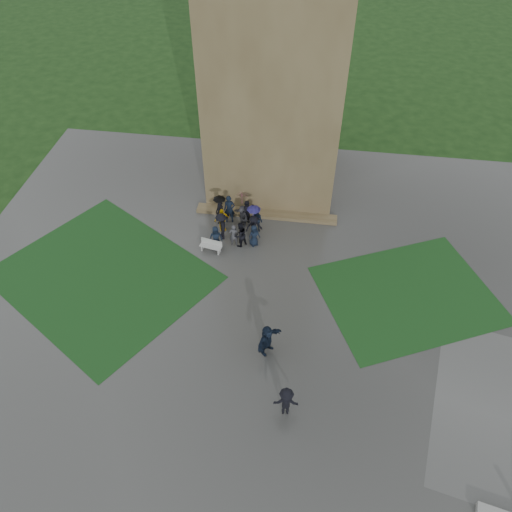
# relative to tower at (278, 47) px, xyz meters

# --- Properties ---
(ground) EXTENTS (120.00, 120.00, 0.00)m
(ground) POSITION_rel_tower_xyz_m (0.00, -15.00, -9.00)
(ground) COLOR black
(plaza) EXTENTS (34.00, 34.00, 0.02)m
(plaza) POSITION_rel_tower_xyz_m (0.00, -13.00, -8.99)
(plaza) COLOR #363633
(plaza) RESTS_ON ground
(lawn_inset_left) EXTENTS (14.10, 13.46, 0.01)m
(lawn_inset_left) POSITION_rel_tower_xyz_m (-8.50, -11.00, -8.97)
(lawn_inset_left) COLOR #133615
(lawn_inset_left) RESTS_ON plaza
(lawn_inset_right) EXTENTS (11.12, 10.15, 0.01)m
(lawn_inset_right) POSITION_rel_tower_xyz_m (8.50, -10.00, -8.97)
(lawn_inset_right) COLOR #133615
(lawn_inset_right) RESTS_ON plaza
(tower) EXTENTS (8.00, 8.00, 18.00)m
(tower) POSITION_rel_tower_xyz_m (0.00, 0.00, 0.00)
(tower) COLOR brown
(tower) RESTS_ON ground
(tower_plinth) EXTENTS (9.00, 0.80, 0.22)m
(tower_plinth) POSITION_rel_tower_xyz_m (0.00, -4.40, -8.87)
(tower_plinth) COLOR brown
(tower_plinth) RESTS_ON plaza
(bench) EXTENTS (1.37, 0.65, 0.76)m
(bench) POSITION_rel_tower_xyz_m (-2.83, -8.09, -8.59)
(bench) COLOR #ABABA7
(bench) RESTS_ON plaza
(visitor_cluster) EXTENTS (3.20, 3.23, 2.45)m
(visitor_cluster) POSITION_rel_tower_xyz_m (-1.63, -6.32, -7.99)
(visitor_cluster) COLOR black
(visitor_cluster) RESTS_ON plaza
(pedestrian_mid) EXTENTS (1.40, 1.76, 1.82)m
(pedestrian_mid) POSITION_rel_tower_xyz_m (1.33, -14.70, -8.07)
(pedestrian_mid) COLOR black
(pedestrian_mid) RESTS_ON plaza
(pedestrian_near) EXTENTS (1.14, 0.65, 1.70)m
(pedestrian_near) POSITION_rel_tower_xyz_m (2.55, -17.80, -8.13)
(pedestrian_near) COLOR black
(pedestrian_near) RESTS_ON plaza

